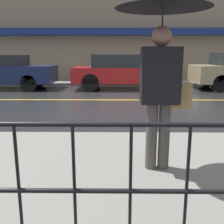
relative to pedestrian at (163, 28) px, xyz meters
name	(u,v)px	position (x,y,z in m)	size (l,w,h in m)	color
ground_plane	(125,100)	(-0.21, 5.47, -1.75)	(80.00, 80.00, 0.00)	#262628
sidewalk_near	(140,173)	(-0.21, -0.03, -1.70)	(28.00, 3.02, 0.11)	gray
sidewalk_far	(121,82)	(-0.21, 10.45, -1.70)	(28.00, 1.98, 0.11)	gray
lane_marking	(125,100)	(-0.21, 5.47, -1.75)	(25.20, 0.12, 0.01)	gold
building_storefront	(121,27)	(-0.21, 11.56, 1.12)	(28.00, 0.85, 5.78)	gray
railing_foreground	(159,168)	(-0.21, -1.29, -1.06)	(12.00, 0.04, 0.91)	black
pedestrian	(163,28)	(0.00, 0.00, 0.00)	(1.04, 1.04, 2.08)	#4C4742
car_navy	(1,71)	(-5.43, 8.27, -1.01)	(4.49, 1.73, 1.43)	#19234C
car_red	(121,71)	(-0.27, 8.27, -1.00)	(4.12, 1.83, 1.46)	maroon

